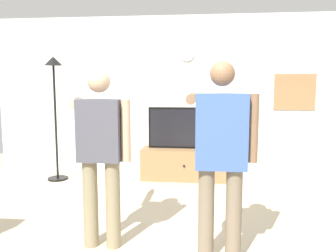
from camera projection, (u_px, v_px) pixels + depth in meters
back_wall at (176, 96)px, 5.89m from camera, size 6.40×0.10×2.70m
tv_stand at (185, 164)px, 5.66m from camera, size 1.42×0.53×0.50m
television at (185, 128)px, 5.63m from camera, size 1.21×0.07×0.68m
wall_clock at (187, 53)px, 5.72m from camera, size 0.26×0.03×0.26m
framed_picture at (295, 92)px, 5.61m from camera, size 0.66×0.04×0.59m
floor_lamp at (54, 93)px, 5.47m from camera, size 0.32×0.32×1.99m
person_standing_nearer_lamp at (101, 149)px, 3.23m from camera, size 0.58×0.78×1.69m
person_standing_nearer_couch at (221, 150)px, 2.95m from camera, size 0.61×0.78×1.75m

